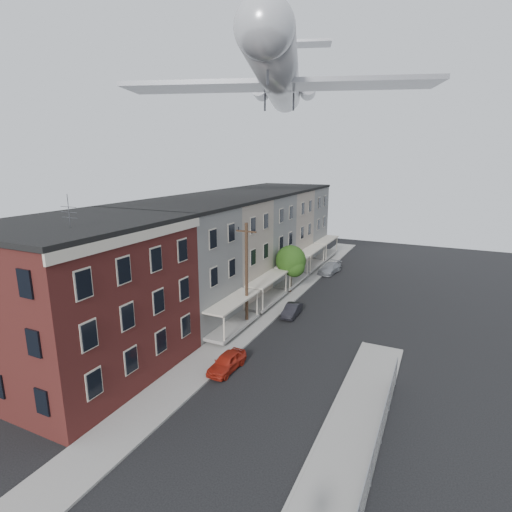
{
  "coord_description": "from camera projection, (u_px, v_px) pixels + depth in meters",
  "views": [
    {
      "loc": [
        8.7,
        -10.39,
        14.03
      ],
      "look_at": [
        -0.06,
        8.12,
        9.02
      ],
      "focal_mm": 28.0,
      "sensor_mm": 36.0,
      "label": 1
    }
  ],
  "objects": [
    {
      "name": "sidewalk_left",
      "position": [
        275.0,
        304.0,
        39.42
      ],
      "size": [
        3.0,
        62.0,
        0.12
      ],
      "primitive_type": "cube",
      "color": "gray",
      "rests_on": "ground"
    },
    {
      "name": "sidewalk_right",
      "position": [
        342.0,
        459.0,
        19.05
      ],
      "size": [
        3.0,
        26.0,
        0.12
      ],
      "primitive_type": "cube",
      "color": "gray",
      "rests_on": "ground"
    },
    {
      "name": "curb_left",
      "position": [
        289.0,
        306.0,
        38.82
      ],
      "size": [
        0.15,
        62.0,
        0.14
      ],
      "primitive_type": "cube",
      "color": "gray",
      "rests_on": "ground"
    },
    {
      "name": "curb_right",
      "position": [
        313.0,
        450.0,
        19.65
      ],
      "size": [
        0.15,
        26.0,
        0.14
      ],
      "primitive_type": "cube",
      "color": "gray",
      "rests_on": "ground"
    },
    {
      "name": "corner_building",
      "position": [
        83.0,
        298.0,
        25.98
      ],
      "size": [
        10.31,
        12.3,
        12.15
      ],
      "color": "#3C1713",
      "rests_on": "ground"
    },
    {
      "name": "row_house_a",
      "position": [
        173.0,
        265.0,
        34.32
      ],
      "size": [
        11.98,
        7.0,
        10.3
      ],
      "color": "slate",
      "rests_on": "ground"
    },
    {
      "name": "row_house_b",
      "position": [
        215.0,
        249.0,
        40.46
      ],
      "size": [
        11.98,
        7.0,
        10.3
      ],
      "color": "gray",
      "rests_on": "ground"
    },
    {
      "name": "row_house_c",
      "position": [
        246.0,
        237.0,
        46.61
      ],
      "size": [
        11.98,
        7.0,
        10.3
      ],
      "color": "slate",
      "rests_on": "ground"
    },
    {
      "name": "row_house_d",
      "position": [
        270.0,
        228.0,
        52.75
      ],
      "size": [
        11.98,
        7.0,
        10.3
      ],
      "color": "gray",
      "rests_on": "ground"
    },
    {
      "name": "row_house_e",
      "position": [
        288.0,
        221.0,
        58.9
      ],
      "size": [
        11.98,
        7.0,
        10.3
      ],
      "color": "slate",
      "rests_on": "ground"
    },
    {
      "name": "chainlink_fence",
      "position": [
        372.0,
        467.0,
        17.32
      ],
      "size": [
        0.06,
        18.06,
        1.9
      ],
      "color": "gray",
      "rests_on": "ground"
    },
    {
      "name": "utility_pole",
      "position": [
        247.0,
        274.0,
        33.1
      ],
      "size": [
        1.8,
        0.26,
        9.0
      ],
      "color": "black",
      "rests_on": "ground"
    },
    {
      "name": "street_tree",
      "position": [
        292.0,
        262.0,
        41.96
      ],
      "size": [
        3.22,
        3.2,
        5.2
      ],
      "color": "black",
      "rests_on": "ground"
    },
    {
      "name": "car_near",
      "position": [
        227.0,
        362.0,
        27.07
      ],
      "size": [
        1.57,
        3.58,
        1.2
      ],
      "primitive_type": "imported",
      "rotation": [
        0.0,
        0.0,
        -0.04
      ],
      "color": "#AA2416",
      "rests_on": "ground"
    },
    {
      "name": "car_mid",
      "position": [
        292.0,
        310.0,
        36.46
      ],
      "size": [
        1.29,
        3.36,
        1.09
      ],
      "primitive_type": "imported",
      "rotation": [
        0.0,
        0.0,
        0.04
      ],
      "color": "black",
      "rests_on": "ground"
    },
    {
      "name": "car_far",
      "position": [
        330.0,
        268.0,
        50.07
      ],
      "size": [
        2.37,
        4.62,
        1.28
      ],
      "primitive_type": "imported",
      "rotation": [
        0.0,
        0.0,
        -0.13
      ],
      "color": "gray",
      "rests_on": "ground"
    },
    {
      "name": "airplane",
      "position": [
        279.0,
        76.0,
        34.89
      ],
      "size": [
        25.84,
        29.57,
        8.58
      ],
      "color": "#B8B8BD",
      "rests_on": "ground"
    }
  ]
}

